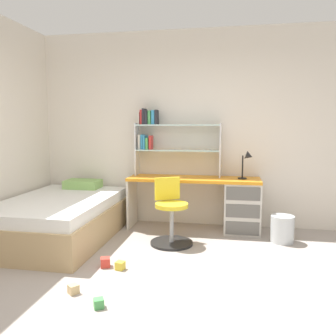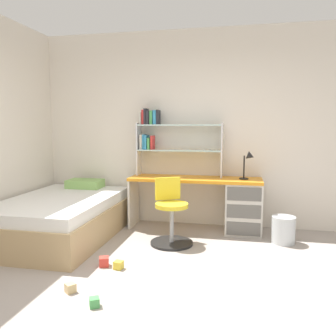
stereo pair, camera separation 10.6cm
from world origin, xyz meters
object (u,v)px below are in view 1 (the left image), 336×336
Objects in this scene: bookshelf_hutch at (165,136)px; desk_lamp at (247,160)px; bed_platform at (60,218)px; desk at (228,202)px; toy_block_natural_3 at (73,289)px; toy_block_green_2 at (99,303)px; waste_bin at (282,229)px; toy_block_red_1 at (105,262)px; toy_block_yellow_0 at (120,266)px; swivel_chair at (171,218)px.

desk_lamp is (1.15, -0.16, -0.31)m from bookshelf_hutch.
desk is at bearing 18.66° from bed_platform.
toy_block_natural_3 is at bearing -121.75° from desk.
desk_lamp is 2.72m from toy_block_green_2.
bookshelf_hutch is at bearing 171.84° from desk_lamp.
toy_block_natural_3 is at bearing -126.67° from desk_lamp.
desk is 4.72× the size of desk_lamp.
bed_platform is (-2.11, -0.71, -0.14)m from desk.
desk_lamp is 1.15× the size of waste_bin.
desk_lamp is at bearing -8.16° from bookshelf_hutch.
bed_platform is 2.81m from waste_bin.
toy_block_red_1 is at bearing -129.35° from desk.
waste_bin is at bearing -17.21° from bookshelf_hutch.
toy_block_green_2 is (-1.65, -1.91, -0.13)m from waste_bin.
desk is 22.08× the size of toy_block_yellow_0.
bed_platform is 25.76× the size of toy_block_green_2.
swivel_chair reaches higher than toy_block_yellow_0.
desk_lamp is at bearing -6.39° from desk.
desk_lamp is 2.56m from bed_platform.
toy_block_red_1 is (0.90, -0.77, -0.22)m from bed_platform.
waste_bin is at bearing 12.48° from swivel_chair.
bed_platform reaches higher than toy_block_red_1.
toy_block_yellow_0 is 1.03× the size of toy_block_natural_3.
toy_block_yellow_0 is at bearing -145.80° from waste_bin.
bookshelf_hutch is at bearing 85.18° from toy_block_yellow_0.
desk_lamp reaches higher than toy_block_yellow_0.
bookshelf_hutch is 1.28m from swivel_chair.
desk_lamp is at bearing 34.05° from swivel_chair.
bookshelf_hutch is at bearing 35.24° from bed_platform.
swivel_chair reaches higher than toy_block_green_2.
toy_block_natural_3 is at bearing 148.54° from toy_block_green_2.
desk_lamp reaches higher than toy_block_green_2.
bookshelf_hutch reaches higher than toy_block_red_1.
desk reaches higher than toy_block_red_1.
toy_block_red_1 is 0.81m from toy_block_green_2.
toy_block_green_2 is at bearing -100.49° from swivel_chair.
toy_block_natural_3 is (-1.53, -2.05, -0.94)m from desk_lamp.
bed_platform is 1.61m from toy_block_natural_3.
bed_platform is 1.93m from toy_block_green_2.
desk is 18.99× the size of toy_block_red_1.
desk is 0.95m from swivel_chair.
toy_block_natural_3 is (-0.60, -1.43, -0.28)m from swivel_chair.
bookshelf_hutch reaches higher than toy_block_green_2.
desk is 0.92× the size of bed_platform.
swivel_chair is 9.76× the size of toy_block_yellow_0.
toy_block_red_1 is at bearing -100.78° from bookshelf_hutch.
desk_lamp is 4.68× the size of toy_block_yellow_0.
swivel_chair is at bearing 2.52° from bed_platform.
toy_block_yellow_0 is 0.17m from toy_block_red_1.
toy_block_yellow_0 is 1.07× the size of toy_block_green_2.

